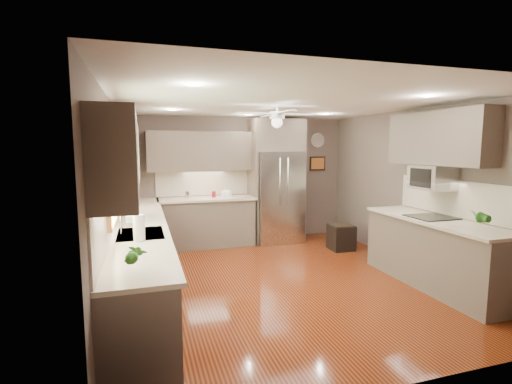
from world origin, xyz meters
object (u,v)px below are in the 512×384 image
potted_plant_left (136,255)px  potted_plant_right (480,217)px  stool (341,237)px  bowl (227,195)px  microwave (432,177)px  paper_towel (139,228)px  soap_bottle (129,219)px  canister_d (214,194)px  canister_b (187,195)px  refrigerator (277,183)px

potted_plant_left → potted_plant_right: (3.87, 0.44, -0.00)m
stool → bowl: bearing=152.0°
microwave → paper_towel: 4.00m
soap_bottle → potted_plant_left: bearing=-86.9°
canister_d → stool: canister_d is taller
soap_bottle → potted_plant_right: size_ratio=0.60×
potted_plant_right → soap_bottle: bearing=160.2°
canister_b → microwave: (3.11, -2.79, 0.47)m
potted_plant_right → refrigerator: 3.81m
canister_b → refrigerator: 1.79m
canister_b → refrigerator: refrigerator is taller
canister_b → paper_towel: size_ratio=0.43×
canister_b → paper_towel: paper_towel is taller
canister_b → canister_d: bearing=-2.3°
potted_plant_right → microwave: microwave is taller
canister_b → potted_plant_left: bearing=-102.0°
potted_plant_right → microwave: size_ratio=0.54×
canister_b → canister_d: canister_b is taller
stool → paper_towel: paper_towel is taller
soap_bottle → paper_towel: 0.84m
canister_b → bowl: (0.76, -0.02, -0.04)m
canister_d → refrigerator: 1.29m
canister_b → stool: (2.70, -1.05, -0.77)m
potted_plant_left → soap_bottle: bearing=93.1°
canister_b → potted_plant_right: 4.75m
refrigerator → microwave: size_ratio=4.45×
soap_bottle → paper_towel: size_ratio=0.60×
canister_d → soap_bottle: (-1.48, -2.24, 0.03)m
soap_bottle → potted_plant_right: bearing=-19.8°
canister_d → potted_plant_right: 4.44m
soap_bottle → microwave: microwave is taller
canister_d → bowl: 0.26m
potted_plant_left → microwave: 4.22m
potted_plant_left → potted_plant_right: bearing=6.5°
canister_d → potted_plant_right: (2.49, -3.67, 0.09)m
potted_plant_right → microwave: bearing=83.0°
potted_plant_right → paper_towel: (-3.86, 0.60, -0.01)m
potted_plant_left → paper_towel: size_ratio=1.03×
canister_d → soap_bottle: soap_bottle is taller
stool → soap_bottle: bearing=-161.8°
canister_b → stool: bearing=-21.2°
potted_plant_left → refrigerator: refrigerator is taller
canister_d → potted_plant_right: potted_plant_right is taller
soap_bottle → microwave: size_ratio=0.32×
bowl → soap_bottle: bearing=-127.7°
potted_plant_right → refrigerator: bearing=108.6°
bowl → paper_towel: (-1.62, -3.07, 0.11)m
potted_plant_left → bowl: (1.63, 4.11, -0.12)m
potted_plant_left → paper_towel: (0.02, 1.04, -0.01)m
refrigerator → microwave: 3.03m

